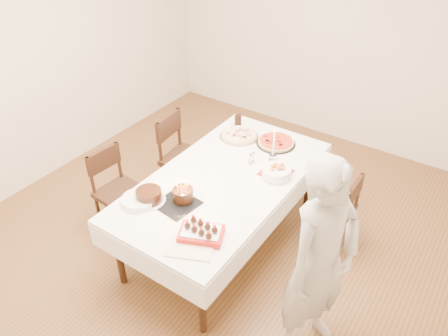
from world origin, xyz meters
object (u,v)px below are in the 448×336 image
Objects in this scene: cola_glass at (238,121)px; pizza_pepperoni at (276,142)px; chair_left_dessert at (121,193)px; person at (320,264)px; chair_left_savory at (187,159)px; chair_right_savory at (332,210)px; layer_cake at (149,196)px; pizza_white at (239,135)px; pasta_bowl at (276,172)px; strawberry_box at (201,233)px; taper_candle at (274,145)px; birthday_cake at (183,191)px; dining_table at (224,210)px.

pizza_pepperoni is at bearing -8.33° from cola_glass.
person is (2.08, -0.13, 0.41)m from chair_left_dessert.
chair_right_savory is at bearing -179.28° from chair_left_savory.
cola_glass is at bearing 171.67° from pizza_pepperoni.
person is 6.23× the size of layer_cake.
pizza_white is 0.75m from pasta_bowl.
person is 4.19× the size of pizza_white.
chair_left_savory is 1.51m from strawberry_box.
taper_candle reaches higher than layer_cake.
birthday_cake is at bearing -77.67° from cola_glass.
pasta_bowl is (1.10, -0.09, 0.33)m from chair_left_savory.
chair_left_savory is 0.67m from cola_glass.
dining_table is at bearing -68.05° from pizza_white.
cola_glass is (-1.54, 1.37, -0.02)m from person.
taper_candle is (0.11, -0.27, 0.15)m from pizza_pepperoni.
pasta_bowl is (1.30, 0.70, 0.36)m from chair_left_dessert.
chair_left_savory is at bearing -126.29° from cola_glass.
pasta_bowl is at bearing 84.33° from strawberry_box.
pizza_pepperoni is at bearing 112.83° from taper_candle.
birthday_cake is 0.53× the size of strawberry_box.
pizza_pepperoni is at bearing -126.50° from chair_left_dessert.
chair_left_dessert reaches higher than strawberry_box.
strawberry_box is (-0.88, -0.17, -0.05)m from person.
cola_glass is at bearing 66.80° from person.
dining_table is at bearing 147.42° from chair_left_savory.
chair_right_savory is 2.37× the size of taper_candle.
chair_right_savory is 1.59m from chair_left_savory.
chair_left_dessert is 1.52m from pasta_bowl.
layer_cake is (0.40, -0.98, 0.33)m from chair_left_savory.
dining_table is 8.30× the size of pasta_bowl.
chair_left_savory reaches higher than pizza_pepperoni.
chair_left_dessert is (-1.77, -0.96, 0.04)m from chair_right_savory.
person is 6.54× the size of pasta_bowl.
person reaches higher than strawberry_box.
chair_left_savory reaches higher than pizza_white.
layer_cake is at bearing 166.22° from chair_left_dessert.
layer_cake is at bearing -118.50° from dining_table.
dining_table is at bearing -65.02° from cola_glass.
cola_glass is 1.31m from birthday_cake.
layer_cake is 0.83× the size of strawberry_box.
person is at bearing -51.27° from pizza_pepperoni.
dining_table is 5.48× the size of pizza_pepperoni.
chair_left_savory is (-1.58, -0.18, 0.07)m from chair_right_savory.
dining_table is 1.01m from chair_left_dessert.
person reaches higher than taper_candle.
person is at bearing -46.55° from pasta_bowl.
pizza_white is at bearing 173.92° from chair_right_savory.
pizza_white is (-0.27, 0.67, 0.40)m from dining_table.
chair_left_dessert is at bearing -151.81° from pasta_bowl.
birthday_cake is at bearing -100.18° from pizza_pepperoni.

